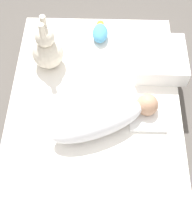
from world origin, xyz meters
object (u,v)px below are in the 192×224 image
swaddled_baby (104,119)px  bunny_plush (47,50)px  turtle_plush (100,32)px  pillow (160,59)px

swaddled_baby → bunny_plush: 0.54m
swaddled_baby → turtle_plush: 0.65m
swaddled_baby → turtle_plush: swaddled_baby is taller
bunny_plush → swaddled_baby: bearing=-141.7°
pillow → bunny_plush: bunny_plush is taller
pillow → bunny_plush: 0.65m
pillow → turtle_plush: bearing=57.9°
turtle_plush → swaddled_baby: bearing=-177.0°
swaddled_baby → pillow: 0.53m
swaddled_baby → bunny_plush: bunny_plush is taller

